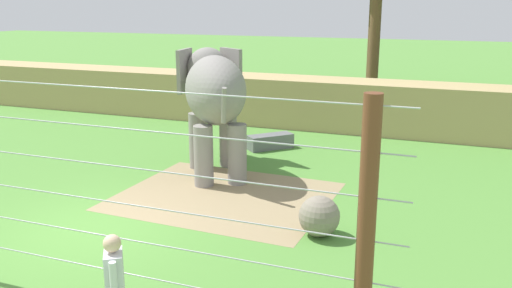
% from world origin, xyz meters
% --- Properties ---
extents(ground_plane, '(120.00, 120.00, 0.00)m').
position_xyz_m(ground_plane, '(0.00, 0.00, 0.00)').
color(ground_plane, '#518938').
extents(dirt_patch, '(4.91, 4.13, 0.01)m').
position_xyz_m(dirt_patch, '(1.69, 2.71, 0.00)').
color(dirt_patch, '#937F5B').
rests_on(dirt_patch, ground).
extents(embankment_wall, '(36.00, 1.80, 1.73)m').
position_xyz_m(embankment_wall, '(0.00, 10.57, 0.87)').
color(embankment_wall, tan).
rests_on(embankment_wall, ground).
extents(elephant, '(3.10, 3.84, 3.16)m').
position_xyz_m(elephant, '(0.68, 4.39, 2.09)').
color(elephant, gray).
rests_on(elephant, ground).
extents(enrichment_ball, '(0.80, 0.80, 0.80)m').
position_xyz_m(enrichment_ball, '(4.30, 1.36, 0.40)').
color(enrichment_ball, gray).
rests_on(enrichment_ball, ground).
extents(feed_trough, '(1.33, 1.36, 0.44)m').
position_xyz_m(feed_trough, '(1.27, 7.09, 0.22)').
color(feed_trough, slate).
rests_on(feed_trough, ground).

